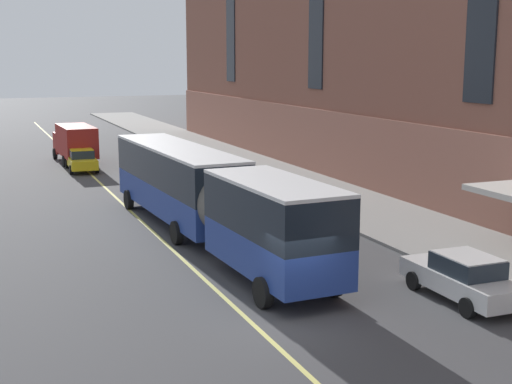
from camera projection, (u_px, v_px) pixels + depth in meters
name	position (u px, v px, depth m)	size (l,w,h in m)	color
ground_plane	(299.00, 321.00, 21.36)	(260.00, 260.00, 0.00)	#424244
sidewalk	(496.00, 259.00, 27.72)	(5.92, 160.00, 0.15)	gray
city_bus	(206.00, 193.00, 30.17)	(3.68, 19.99, 3.70)	navy
parked_car_darkgray_0	(177.00, 151.00, 54.27)	(1.98, 4.80, 1.56)	#4C4C51
parked_car_white_1	(463.00, 277.00, 23.03)	(1.96, 4.64, 1.56)	silver
parked_car_red_3	(281.00, 196.00, 36.47)	(2.12, 4.51, 1.56)	#B21E19
parked_car_navy_5	(232.00, 176.00, 42.73)	(1.91, 4.51, 1.56)	navy
parked_car_black_7	(204.00, 162.00, 48.46)	(2.09, 4.82, 1.56)	black
box_truck	(75.00, 141.00, 52.95)	(2.54, 7.46, 2.88)	maroon
taxi_cab	(81.00, 160.00, 49.65)	(2.07, 4.85, 1.56)	yellow
lane_centerline	(222.00, 296.00, 23.59)	(0.16, 140.00, 0.01)	#E0D66B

